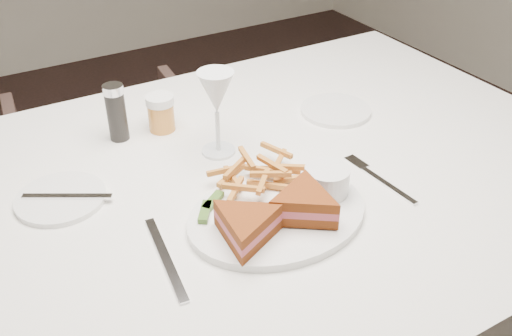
{
  "coord_description": "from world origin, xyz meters",
  "views": [
    {
      "loc": [
        -0.1,
        -0.82,
        1.37
      ],
      "look_at": [
        0.33,
        -0.08,
        0.8
      ],
      "focal_mm": 40.0,
      "sensor_mm": 36.0,
      "label": 1
    }
  ],
  "objects": [
    {
      "name": "table_setting",
      "position": [
        0.32,
        -0.08,
        0.79
      ],
      "size": [
        0.79,
        0.61,
        0.18
      ],
      "color": "white",
      "rests_on": "table"
    },
    {
      "name": "chair_far",
      "position": [
        0.29,
        0.78,
        0.3
      ],
      "size": [
        0.63,
        0.6,
        0.6
      ],
      "primitive_type": "imported",
      "rotation": [
        0.0,
        0.0,
        3.04
      ],
      "color": "#4E362F",
      "rests_on": "ground"
    },
    {
      "name": "table",
      "position": [
        0.33,
        -0.03,
        0.38
      ],
      "size": [
        1.47,
        0.98,
        0.75
      ],
      "primitive_type": "cube",
      "rotation": [
        0.0,
        0.0,
        -0.01
      ],
      "color": "white",
      "rests_on": "ground"
    }
  ]
}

